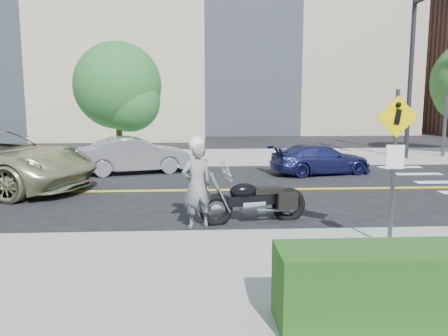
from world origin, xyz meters
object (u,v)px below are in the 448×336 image
Objects in this scene: parked_car_blue at (321,159)px; motorcycle at (255,190)px; motorcyclist at (197,183)px; pedestrian_sign at (395,154)px; parked_car_silver at (135,155)px.

motorcycle is at bearing 140.33° from parked_car_blue.
motorcycle is (1.38, 0.41, -0.28)m from motorcyclist.
motorcycle is at bearing 133.40° from pedestrian_sign.
parked_car_blue is (7.16, -0.61, -0.13)m from parked_car_silver.
parked_car_blue is (1.04, 9.19, -1.39)m from pedestrian_sign.
parked_car_blue is at bearing -146.31° from motorcyclist.
parked_car_blue is (4.75, 7.14, -0.49)m from motorcyclist.
parked_car_silver is at bearing 72.02° from parked_car_blue.
motorcyclist is 0.50× the size of parked_car_silver.
pedestrian_sign is 4.33m from motorcyclist.
motorcyclist is 0.54× the size of parked_car_blue.
motorcyclist is 1.46m from motorcycle.
motorcyclist is at bearing 133.28° from parked_car_blue.
motorcycle is 0.60× the size of parked_car_silver.
motorcyclist is at bearing 151.02° from pedestrian_sign.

